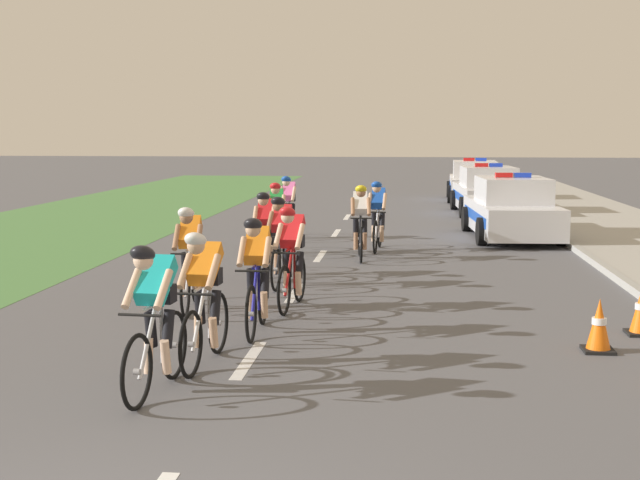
% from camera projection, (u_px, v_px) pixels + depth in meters
% --- Properties ---
extents(kerb_edge, '(0.16, 60.00, 0.13)m').
position_uv_depth(kerb_edge, '(581.00, 252.00, 17.62)').
color(kerb_edge, '#9E9E99').
rests_on(kerb_edge, ground).
extents(lane_markings_centre, '(0.14, 29.60, 0.01)m').
position_uv_depth(lane_markings_centre, '(309.00, 272.00, 15.47)').
color(lane_markings_centre, white).
rests_on(lane_markings_centre, ground).
extents(cyclist_lead, '(0.44, 1.72, 1.56)m').
position_uv_depth(cyclist_lead, '(155.00, 316.00, 8.22)').
color(cyclist_lead, black).
rests_on(cyclist_lead, ground).
extents(cyclist_second, '(0.44, 1.72, 1.56)m').
position_uv_depth(cyclist_second, '(204.00, 296.00, 9.22)').
color(cyclist_second, black).
rests_on(cyclist_second, ground).
extents(cyclist_third, '(0.42, 1.72, 1.56)m').
position_uv_depth(cyclist_third, '(257.00, 273.00, 10.68)').
color(cyclist_third, black).
rests_on(cyclist_third, ground).
extents(cyclist_fourth, '(0.45, 1.72, 1.56)m').
position_uv_depth(cyclist_fourth, '(190.00, 256.00, 12.12)').
color(cyclist_fourth, black).
rests_on(cyclist_fourth, ground).
extents(cyclist_fifth, '(0.45, 1.72, 1.56)m').
position_uv_depth(cyclist_fifth, '(292.00, 256.00, 12.20)').
color(cyclist_fifth, black).
rests_on(cyclist_fifth, ground).
extents(cyclist_sixth, '(0.43, 1.72, 1.56)m').
position_uv_depth(cyclist_sixth, '(281.00, 240.00, 13.99)').
color(cyclist_sixth, black).
rests_on(cyclist_sixth, ground).
extents(cyclist_seventh, '(0.43, 1.72, 1.56)m').
position_uv_depth(cyclist_seventh, '(265.00, 232.00, 15.02)').
color(cyclist_seventh, black).
rests_on(cyclist_seventh, ground).
extents(cyclist_eighth, '(0.44, 1.72, 1.56)m').
position_uv_depth(cyclist_eighth, '(360.00, 221.00, 16.89)').
color(cyclist_eighth, black).
rests_on(cyclist_eighth, ground).
extents(cyclist_ninth, '(0.45, 1.72, 1.56)m').
position_uv_depth(cyclist_ninth, '(276.00, 217.00, 17.70)').
color(cyclist_ninth, black).
rests_on(cyclist_ninth, ground).
extents(cyclist_tenth, '(0.44, 1.72, 1.56)m').
position_uv_depth(cyclist_tenth, '(378.00, 215.00, 18.13)').
color(cyclist_tenth, black).
rests_on(cyclist_tenth, ground).
extents(cyclist_eleventh, '(0.42, 1.72, 1.56)m').
position_uv_depth(cyclist_eleventh, '(288.00, 206.00, 20.21)').
color(cyclist_eleventh, black).
rests_on(cyclist_eleventh, ground).
extents(police_car_nearest, '(2.18, 4.49, 1.59)m').
position_uv_depth(police_car_nearest, '(511.00, 210.00, 20.29)').
color(police_car_nearest, silver).
rests_on(police_car_nearest, ground).
extents(police_car_second, '(2.14, 4.47, 1.59)m').
position_uv_depth(police_car_second, '(488.00, 192.00, 26.25)').
color(police_car_second, silver).
rests_on(police_car_second, ground).
extents(police_car_third, '(2.12, 4.46, 1.59)m').
position_uv_depth(police_car_third, '(474.00, 182.00, 31.35)').
color(police_car_third, white).
rests_on(police_car_third, ground).
extents(traffic_cone_near, '(0.36, 0.36, 0.64)m').
position_uv_depth(traffic_cone_near, '(599.00, 326.00, 9.86)').
color(traffic_cone_near, black).
rests_on(traffic_cone_near, ground).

